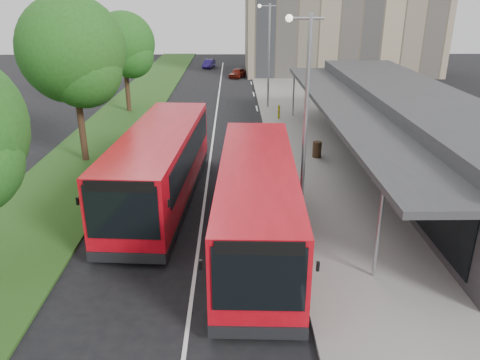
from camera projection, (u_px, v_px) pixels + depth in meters
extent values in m
plane|color=black|center=(200.00, 237.00, 18.14)|extent=(120.00, 120.00, 0.00)
cube|color=gray|center=(292.00, 113.00, 36.79)|extent=(5.00, 80.00, 0.15)
cube|color=#224C18|center=(127.00, 114.00, 36.61)|extent=(5.00, 80.00, 0.10)
cube|color=silver|center=(214.00, 132.00, 32.08)|extent=(0.12, 70.00, 0.01)
cube|color=silver|center=(290.00, 264.00, 16.33)|extent=(0.12, 2.00, 0.01)
cube|color=silver|center=(276.00, 195.00, 21.91)|extent=(0.12, 2.00, 0.01)
cube|color=silver|center=(267.00, 154.00, 27.48)|extent=(0.12, 2.00, 0.01)
cube|color=silver|center=(261.00, 128.00, 33.06)|extent=(0.12, 2.00, 0.01)
cube|color=silver|center=(257.00, 108.00, 38.63)|extent=(0.12, 2.00, 0.01)
cube|color=silver|center=(254.00, 94.00, 44.21)|extent=(0.12, 2.00, 0.01)
cube|color=silver|center=(251.00, 83.00, 49.79)|extent=(0.12, 2.00, 0.01)
cube|color=silver|center=(249.00, 74.00, 55.36)|extent=(0.12, 2.00, 0.01)
cube|color=silver|center=(248.00, 67.00, 60.94)|extent=(0.12, 2.00, 0.01)
cube|color=#2E2E31|center=(414.00, 130.00, 25.00)|extent=(5.00, 26.00, 4.00)
cube|color=black|center=(366.00, 138.00, 25.11)|extent=(0.06, 24.00, 2.20)
cube|color=#2E2E31|center=(345.00, 107.00, 24.47)|extent=(2.80, 26.00, 0.25)
cylinder|color=#94969C|center=(378.00, 235.00, 14.83)|extent=(0.12, 0.12, 3.30)
cylinder|color=#94969C|center=(293.00, 96.00, 35.28)|extent=(0.12, 0.12, 3.30)
cylinder|color=#302013|center=(81.00, 124.00, 25.60)|extent=(0.36, 0.36, 4.35)
sphere|color=#1C5115|center=(72.00, 49.00, 24.14)|extent=(5.53, 5.53, 5.53)
sphere|color=#1C5115|center=(83.00, 70.00, 24.15)|extent=(3.95, 3.95, 3.95)
sphere|color=#1C5115|center=(67.00, 62.00, 24.86)|extent=(4.35, 4.35, 4.35)
cylinder|color=#302013|center=(127.00, 88.00, 36.86)|extent=(0.36, 0.36, 3.76)
sphere|color=#1C5115|center=(123.00, 43.00, 35.60)|extent=(4.78, 4.78, 4.78)
sphere|color=#1C5115|center=(131.00, 56.00, 35.55)|extent=(3.42, 3.42, 3.42)
sphere|color=#1C5115|center=(119.00, 51.00, 36.28)|extent=(3.76, 3.76, 3.76)
cylinder|color=#94969C|center=(306.00, 119.00, 18.53)|extent=(0.16, 0.16, 8.00)
cylinder|color=#94969C|center=(305.00, 18.00, 17.13)|extent=(1.40, 0.10, 0.10)
sphere|color=silver|center=(289.00, 18.00, 17.12)|extent=(0.28, 0.28, 0.28)
cylinder|color=#94969C|center=(269.00, 57.00, 37.12)|extent=(0.16, 0.16, 8.00)
cylinder|color=#94969C|center=(267.00, 6.00, 35.71)|extent=(1.40, 0.10, 0.10)
sphere|color=silver|center=(259.00, 6.00, 35.70)|extent=(0.28, 0.28, 0.28)
cube|color=red|center=(257.00, 199.00, 17.09)|extent=(3.12, 11.29, 2.82)
cube|color=black|center=(256.00, 233.00, 17.59)|extent=(3.14, 11.31, 0.32)
cube|color=black|center=(259.00, 280.00, 11.76)|extent=(2.40, 0.15, 1.86)
cube|color=black|center=(256.00, 142.00, 22.13)|extent=(2.34, 0.15, 1.39)
cube|color=black|center=(220.00, 183.00, 17.23)|extent=(0.44, 9.58, 1.28)
cube|color=black|center=(294.00, 184.00, 17.16)|extent=(0.44, 9.58, 1.28)
cube|color=black|center=(258.00, 333.00, 12.36)|extent=(2.66, 0.19, 0.37)
cube|color=black|center=(260.00, 248.00, 11.42)|extent=(2.24, 0.13, 0.37)
cube|color=black|center=(201.00, 265.00, 11.92)|extent=(0.08, 0.08, 0.27)
cube|color=black|center=(318.00, 266.00, 11.84)|extent=(0.08, 0.08, 0.27)
cylinder|color=black|center=(221.00, 287.00, 14.23)|extent=(0.36, 0.97, 0.96)
cylinder|color=black|center=(294.00, 288.00, 14.17)|extent=(0.36, 0.97, 0.96)
cylinder|color=black|center=(231.00, 193.00, 20.96)|extent=(0.36, 0.97, 0.96)
cylinder|color=black|center=(281.00, 193.00, 20.91)|extent=(0.36, 0.97, 0.96)
cube|color=red|center=(160.00, 163.00, 20.69)|extent=(3.55, 11.63, 2.89)
cube|color=black|center=(162.00, 192.00, 21.21)|extent=(3.57, 11.65, 0.33)
cube|color=black|center=(122.00, 213.00, 15.25)|extent=(2.45, 0.23, 1.91)
cube|color=black|center=(182.00, 120.00, 25.86)|extent=(2.40, 0.22, 1.42)
cube|color=black|center=(130.00, 149.00, 20.88)|extent=(0.76, 9.80, 1.31)
cube|color=black|center=(192.00, 150.00, 20.73)|extent=(0.76, 9.80, 1.31)
cube|color=black|center=(126.00, 258.00, 15.86)|extent=(2.73, 0.28, 0.38)
cube|color=black|center=(119.00, 187.00, 14.90)|extent=(2.29, 0.21, 0.38)
cube|color=black|center=(78.00, 201.00, 15.45)|extent=(0.09, 0.09, 0.27)
cube|color=black|center=(169.00, 203.00, 15.29)|extent=(0.09, 0.09, 0.27)
cylinder|color=black|center=(112.00, 228.00, 17.80)|extent=(0.40, 1.00, 0.98)
cylinder|color=black|center=(171.00, 229.00, 17.68)|extent=(0.40, 1.00, 0.98)
cylinder|color=black|center=(155.00, 163.00, 24.69)|extent=(0.40, 1.00, 0.98)
cylinder|color=black|center=(198.00, 164.00, 24.57)|extent=(0.40, 1.00, 0.98)
cylinder|color=#392717|center=(317.00, 149.00, 26.45)|extent=(0.52, 0.52, 0.90)
cylinder|color=#FAF60D|center=(279.00, 112.00, 34.66)|extent=(0.19, 0.19, 1.01)
imported|color=#5C150D|center=(238.00, 73.00, 52.83)|extent=(2.26, 3.31, 1.05)
imported|color=navy|center=(209.00, 64.00, 59.92)|extent=(1.66, 3.28, 1.03)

